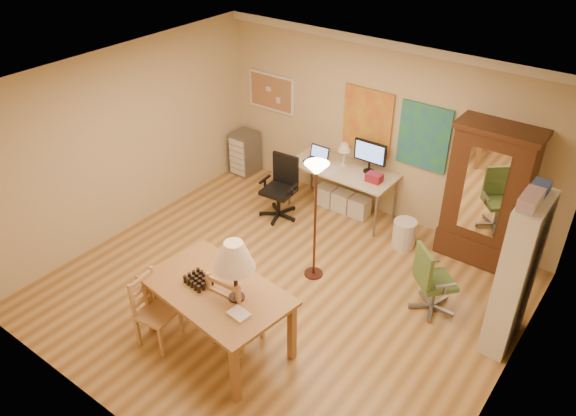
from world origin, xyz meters
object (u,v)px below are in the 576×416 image
Objects in this scene: dining_table at (223,281)px; office_chair_green at (431,293)px; bookshelf at (516,276)px; armoire at (485,204)px; office_chair_black at (280,201)px; computer_desk at (345,185)px.

office_chair_green is at bearing 51.18° from dining_table.
bookshelf reaches higher than dining_table.
armoire is 1.59m from bookshelf.
dining_table is at bearing -64.90° from office_chair_black.
bookshelf is at bearing -58.76° from armoire.
office_chair_black is 3.77m from bookshelf.
computer_desk is at bearing 98.34° from dining_table.
office_chair_black is at bearing 171.11° from bookshelf.
computer_desk is at bearing 147.58° from office_chair_green.
computer_desk is 0.83× the size of armoire.
bookshelf is at bearing 1.96° from office_chair_green.
office_chair_green is at bearing -178.04° from bookshelf.
dining_table is at bearing -128.82° from office_chair_green.
bookshelf is (2.46, 2.00, -0.04)m from dining_table.
computer_desk is 3.24m from bookshelf.
computer_desk is 2.45m from office_chair_green.
armoire is at bearing 87.92° from office_chair_green.
dining_table is 1.77× the size of office_chair_black.
office_chair_black is 0.52× the size of bookshelf.
dining_table is 3.17m from bookshelf.
office_chair_green is (1.58, 1.97, -0.72)m from dining_table.
office_chair_black is at bearing -164.47° from armoire.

